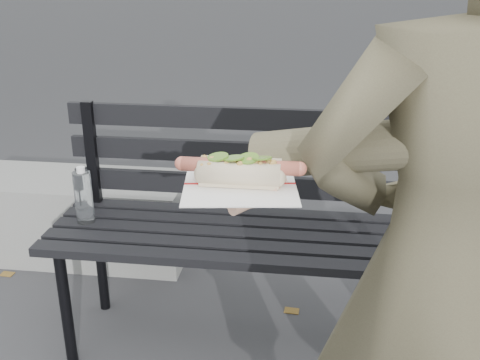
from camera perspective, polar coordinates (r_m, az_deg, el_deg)
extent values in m
cylinder|color=black|center=(2.11, -17.27, -12.36)|extent=(0.04, 0.04, 0.45)
cylinder|color=black|center=(2.37, -13.97, -7.94)|extent=(0.04, 0.04, 0.45)
cylinder|color=black|center=(2.01, 21.67, -14.87)|extent=(0.04, 0.04, 0.45)
cylinder|color=black|center=(2.28, 19.77, -9.87)|extent=(0.04, 0.04, 0.45)
cube|color=black|center=(1.81, 1.65, -8.38)|extent=(1.50, 0.07, 0.03)
cube|color=black|center=(1.89, 1.93, -7.03)|extent=(1.50, 0.07, 0.03)
cube|color=black|center=(1.97, 2.20, -5.79)|extent=(1.50, 0.07, 0.03)
cube|color=black|center=(2.05, 2.44, -4.64)|extent=(1.50, 0.07, 0.03)
cube|color=black|center=(2.13, 2.66, -3.58)|extent=(1.50, 0.07, 0.03)
cube|color=black|center=(2.21, -14.81, 2.43)|extent=(0.04, 0.03, 0.42)
cube|color=black|center=(2.12, 21.17, 0.80)|extent=(0.04, 0.03, 0.42)
cube|color=black|center=(2.11, 2.78, -0.65)|extent=(1.50, 0.02, 0.08)
cube|color=black|center=(2.07, 2.84, 2.68)|extent=(1.50, 0.02, 0.08)
cube|color=black|center=(2.03, 2.91, 6.16)|extent=(1.50, 0.02, 0.08)
cylinder|color=white|center=(2.08, -15.60, -1.71)|extent=(0.06, 0.06, 0.19)
cylinder|color=white|center=(2.04, -15.89, 1.01)|extent=(0.03, 0.03, 0.02)
cube|color=slate|center=(2.87, -17.40, -3.49)|extent=(1.20, 0.40, 0.40)
imported|color=#4B4532|center=(1.15, 20.05, -9.26)|extent=(0.65, 0.50, 1.60)
cylinder|color=#4B4532|center=(1.02, 14.77, 3.41)|extent=(0.51, 0.23, 0.19)
cylinder|color=#D8A384|center=(0.97, 2.43, -1.00)|extent=(0.09, 0.08, 0.07)
ellipsoid|color=#D8A384|center=(0.96, 0.00, -1.38)|extent=(0.10, 0.11, 0.03)
cylinder|color=#D8A384|center=(0.94, -3.56, -1.80)|extent=(0.06, 0.02, 0.02)
cylinder|color=#D8A384|center=(0.96, -3.33, -1.34)|extent=(0.06, 0.02, 0.02)
cylinder|color=#D8A384|center=(0.98, -3.12, -0.89)|extent=(0.06, 0.02, 0.02)
cylinder|color=#D8A384|center=(1.00, -2.91, -0.45)|extent=(0.06, 0.02, 0.02)
cylinder|color=#D8A384|center=(0.91, 0.17, -2.64)|extent=(0.04, 0.05, 0.02)
cube|color=white|center=(0.96, 0.00, -0.45)|extent=(0.21, 0.21, 0.00)
cube|color=#B21E1E|center=(0.96, 0.00, -0.36)|extent=(0.19, 0.03, 0.00)
cylinder|color=#BE5D49|center=(0.94, 0.00, 1.41)|extent=(0.20, 0.02, 0.02)
sphere|color=#BE5D49|center=(0.96, -5.92, 1.67)|extent=(0.02, 0.02, 0.02)
sphere|color=#BE5D49|center=(0.94, 6.07, 1.13)|extent=(0.03, 0.02, 0.02)
sphere|color=#9E6B2D|center=(0.95, -2.88, 2.06)|extent=(0.01, 0.01, 0.01)
sphere|color=#9E6B2D|center=(0.94, 0.94, 1.85)|extent=(0.01, 0.01, 0.01)
sphere|color=#9E6B2D|center=(0.92, 3.25, 1.65)|extent=(0.01, 0.01, 0.01)
sphere|color=#9E6B2D|center=(0.93, -3.28, 1.31)|extent=(0.01, 0.01, 0.01)
sphere|color=#9E6B2D|center=(0.94, 2.14, 1.82)|extent=(0.01, 0.01, 0.01)
sphere|color=#9E6B2D|center=(0.96, -2.83, 1.91)|extent=(0.01, 0.01, 0.01)
sphere|color=#9E6B2D|center=(0.96, -1.58, 1.92)|extent=(0.01, 0.01, 0.01)
sphere|color=#9E6B2D|center=(0.96, -2.51, 1.94)|extent=(0.01, 0.01, 0.01)
sphere|color=#9E6B2D|center=(0.93, -3.14, 1.53)|extent=(0.01, 0.01, 0.01)
sphere|color=#9E6B2D|center=(0.93, -2.11, 1.35)|extent=(0.01, 0.01, 0.01)
sphere|color=#9E6B2D|center=(0.96, -1.65, 2.36)|extent=(0.01, 0.01, 0.01)
sphere|color=#9E6B2D|center=(0.94, -2.23, 2.05)|extent=(0.01, 0.01, 0.01)
sphere|color=#9E6B2D|center=(0.93, -3.90, 1.47)|extent=(0.01, 0.01, 0.01)
sphere|color=#9E6B2D|center=(0.93, 3.42, 1.74)|extent=(0.01, 0.01, 0.01)
sphere|color=#9E6B2D|center=(0.94, -2.50, 1.92)|extent=(0.01, 0.01, 0.01)
sphere|color=#9E6B2D|center=(0.94, -0.42, 1.66)|extent=(0.01, 0.01, 0.01)
sphere|color=#9E6B2D|center=(0.92, 2.08, 1.68)|extent=(0.01, 0.01, 0.01)
sphere|color=#9E6B2D|center=(0.94, 2.97, 1.78)|extent=(0.01, 0.01, 0.01)
sphere|color=#9E6B2D|center=(0.95, 3.01, 1.72)|extent=(0.01, 0.01, 0.01)
sphere|color=#9E6B2D|center=(0.95, -0.71, 1.86)|extent=(0.01, 0.01, 0.01)
sphere|color=#9E6B2D|center=(0.94, 3.68, 1.62)|extent=(0.01, 0.01, 0.01)
sphere|color=#9E6B2D|center=(0.96, -3.62, 2.25)|extent=(0.01, 0.01, 0.01)
sphere|color=#9E6B2D|center=(0.93, 1.01, 1.90)|extent=(0.01, 0.01, 0.01)
sphere|color=#9E6B2D|center=(0.95, -1.37, 1.98)|extent=(0.01, 0.01, 0.01)
sphere|color=#9E6B2D|center=(0.96, -1.28, 1.98)|extent=(0.01, 0.01, 0.01)
sphere|color=#9E6B2D|center=(0.93, 0.00, 1.54)|extent=(0.01, 0.01, 0.01)
sphere|color=#9E6B2D|center=(0.93, 1.59, 1.76)|extent=(0.01, 0.01, 0.01)
sphere|color=#9E6B2D|center=(0.93, -1.41, 1.67)|extent=(0.01, 0.01, 0.01)
sphere|color=#9E6B2D|center=(0.93, 0.93, 1.83)|extent=(0.01, 0.01, 0.01)
sphere|color=#9E6B2D|center=(0.97, -0.55, 2.04)|extent=(0.01, 0.01, 0.01)
cylinder|color=#578724|center=(0.95, -2.26, 2.38)|extent=(0.04, 0.04, 0.01)
cylinder|color=#578724|center=(0.94, -0.67, 2.25)|extent=(0.04, 0.04, 0.01)
cylinder|color=#578724|center=(0.94, 0.84, 2.22)|extent=(0.04, 0.04, 0.01)
cylinder|color=#578724|center=(0.94, 2.20, 2.25)|extent=(0.04, 0.04, 0.01)
cube|color=brown|center=(2.91, 20.69, -7.94)|extent=(0.08, 0.07, 0.00)
cube|color=brown|center=(2.86, -22.58, -8.82)|extent=(0.06, 0.05, 0.00)
cube|color=brown|center=(3.78, -16.62, -0.54)|extent=(0.05, 0.05, 0.00)
cube|color=brown|center=(3.23, 13.34, -4.04)|extent=(0.10, 0.09, 0.00)
cube|color=brown|center=(2.26, 18.29, -16.84)|extent=(0.03, 0.05, 0.00)
cube|color=brown|center=(2.41, 5.27, -13.08)|extent=(0.06, 0.05, 0.00)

